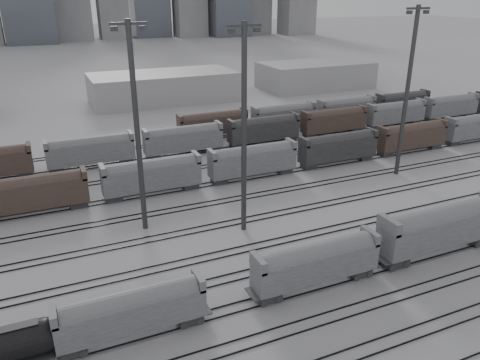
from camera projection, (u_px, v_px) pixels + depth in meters
name	position (u px, v px, depth m)	size (l,w,h in m)	color
ground	(314.00, 293.00, 48.65)	(900.00, 900.00, 0.00)	#B7B6BB
tracks	(245.00, 222.00, 63.45)	(220.00, 71.50, 0.16)	black
hopper_car_a	(131.00, 310.00, 41.47)	(13.31, 2.64, 4.76)	#27272A
hopper_car_b	(316.00, 261.00, 48.59)	(14.13, 2.81, 5.05)	#27272A
hopper_car_c	(441.00, 226.00, 54.78)	(16.59, 3.30, 5.93)	#27272A
light_mast_b	(137.00, 126.00, 56.77)	(4.21, 0.67, 26.34)	#38383B
light_mast_c	(244.00, 127.00, 56.56)	(4.18, 0.67, 26.14)	#38383B
light_mast_d	(407.00, 90.00, 74.92)	(4.37, 0.70, 27.29)	#38383B
bg_string_near	(253.00, 162.00, 77.71)	(151.00, 3.00, 5.60)	gray
bg_string_mid	(264.00, 131.00, 95.01)	(151.00, 3.00, 5.60)	#27272A
bg_string_far	(316.00, 113.00, 108.34)	(66.00, 3.00, 5.60)	#4C3730
warehouse_mid	(164.00, 87.00, 131.42)	(40.00, 18.00, 8.00)	#97979A
warehouse_right	(315.00, 75.00, 150.11)	(35.00, 18.00, 8.00)	#97979A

